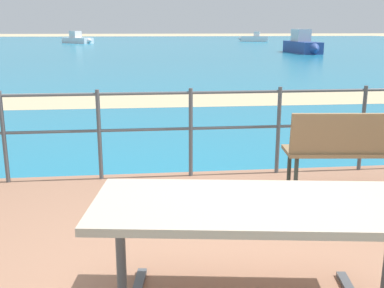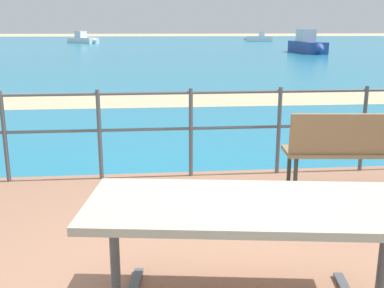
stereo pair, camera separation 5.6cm
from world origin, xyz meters
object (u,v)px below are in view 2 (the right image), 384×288
(picnic_table, at_px, (248,241))
(boat_near, at_px, (307,45))
(park_bench, at_px, (376,146))
(boat_mid, at_px, (83,39))
(boat_far, at_px, (259,38))

(picnic_table, height_order, boat_near, boat_near)
(picnic_table, xyz_separation_m, park_bench, (1.67, 1.97, -0.07))
(boat_mid, xyz_separation_m, boat_far, (20.08, 4.11, -0.02))
(picnic_table, distance_m, boat_far, 54.44)
(park_bench, height_order, boat_mid, boat_mid)
(boat_mid, relative_size, boat_far, 1.02)
(picnic_table, height_order, boat_far, boat_far)
(picnic_table, xyz_separation_m, boat_far, (13.10, 52.84, -0.27))
(boat_near, relative_size, boat_mid, 1.34)
(park_bench, bearing_deg, boat_near, -102.03)
(boat_far, bearing_deg, park_bench, 94.23)
(park_bench, distance_m, boat_far, 52.14)
(picnic_table, relative_size, boat_near, 0.34)
(boat_near, bearing_deg, park_bench, -17.42)
(boat_near, xyz_separation_m, boat_far, (2.88, 24.78, -0.15))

